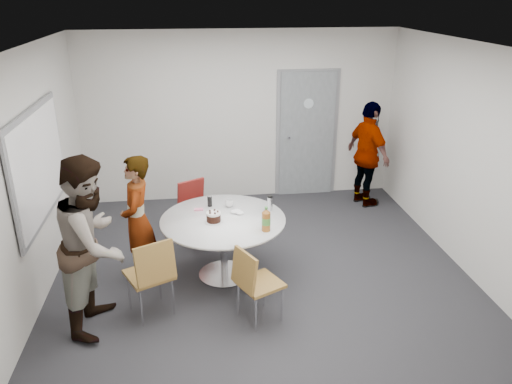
{
  "coord_description": "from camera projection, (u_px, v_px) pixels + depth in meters",
  "views": [
    {
      "loc": [
        -0.76,
        -5.28,
        3.25
      ],
      "look_at": [
        -0.04,
        0.25,
        0.97
      ],
      "focal_mm": 35.0,
      "sensor_mm": 36.0,
      "label": 1
    }
  ],
  "objects": [
    {
      "name": "floor",
      "position": [
        261.0,
        272.0,
        6.16
      ],
      "size": [
        5.0,
        5.0,
        0.0
      ],
      "primitive_type": "plane",
      "color": "black",
      "rests_on": "ground"
    },
    {
      "name": "ceiling",
      "position": [
        263.0,
        46.0,
        5.14
      ],
      "size": [
        5.0,
        5.0,
        0.0
      ],
      "primitive_type": "plane",
      "rotation": [
        3.14,
        0.0,
        0.0
      ],
      "color": "silver",
      "rests_on": "wall_back"
    },
    {
      "name": "wall_back",
      "position": [
        240.0,
        117.0,
        7.95
      ],
      "size": [
        5.0,
        0.0,
        5.0
      ],
      "primitive_type": "plane",
      "rotation": [
        1.57,
        0.0,
        0.0
      ],
      "color": "beige",
      "rests_on": "floor"
    },
    {
      "name": "wall_left",
      "position": [
        32.0,
        179.0,
        5.35
      ],
      "size": [
        0.0,
        5.0,
        5.0
      ],
      "primitive_type": "plane",
      "rotation": [
        1.57,
        0.0,
        1.57
      ],
      "color": "beige",
      "rests_on": "floor"
    },
    {
      "name": "wall_right",
      "position": [
        469.0,
        160.0,
        5.96
      ],
      "size": [
        0.0,
        5.0,
        5.0
      ],
      "primitive_type": "plane",
      "rotation": [
        1.57,
        0.0,
        -1.57
      ],
      "color": "beige",
      "rests_on": "floor"
    },
    {
      "name": "wall_front",
      "position": [
        314.0,
        293.0,
        3.36
      ],
      "size": [
        5.0,
        0.0,
        5.0
      ],
      "primitive_type": "plane",
      "rotation": [
        -1.57,
        0.0,
        0.0
      ],
      "color": "beige",
      "rests_on": "floor"
    },
    {
      "name": "door",
      "position": [
        307.0,
        135.0,
        8.19
      ],
      "size": [
        1.02,
        0.17,
        2.12
      ],
      "color": "slate",
      "rests_on": "wall_back"
    },
    {
      "name": "whiteboard",
      "position": [
        39.0,
        164.0,
        5.5
      ],
      "size": [
        0.04,
        1.9,
        1.25
      ],
      "color": "gray",
      "rests_on": "wall_left"
    },
    {
      "name": "table",
      "position": [
        225.0,
        227.0,
        5.85
      ],
      "size": [
        1.46,
        1.46,
        1.05
      ],
      "color": "silver",
      "rests_on": "floor"
    },
    {
      "name": "chair_near_left",
      "position": [
        152.0,
        271.0,
        5.12
      ],
      "size": [
        0.59,
        0.61,
        0.92
      ],
      "rotation": [
        0.0,
        0.0,
        0.45
      ],
      "color": "brown",
      "rests_on": "floor"
    },
    {
      "name": "chair_near_right",
      "position": [
        253.0,
        279.0,
        5.06
      ],
      "size": [
        0.57,
        0.55,
        0.85
      ],
      "rotation": [
        0.0,
        0.0,
        -1.1
      ],
      "color": "brown",
      "rests_on": "floor"
    },
    {
      "name": "chair_far",
      "position": [
        195.0,
        205.0,
        6.76
      ],
      "size": [
        0.57,
        0.59,
        0.86
      ],
      "rotation": [
        0.0,
        0.0,
        3.65
      ],
      "color": "maroon",
      "rests_on": "floor"
    },
    {
      "name": "person_main",
      "position": [
        138.0,
        220.0,
        5.74
      ],
      "size": [
        0.39,
        0.58,
        1.55
      ],
      "primitive_type": "imported",
      "rotation": [
        0.0,
        0.0,
        -1.61
      ],
      "color": "#A5C6EA",
      "rests_on": "floor"
    },
    {
      "name": "person_left",
      "position": [
        93.0,
        244.0,
        4.93
      ],
      "size": [
        0.83,
        0.99,
        1.83
      ],
      "primitive_type": "imported",
      "rotation": [
        0.0,
        0.0,
        1.4
      ],
      "color": "white",
      "rests_on": "floor"
    },
    {
      "name": "person_right",
      "position": [
        368.0,
        155.0,
        7.8
      ],
      "size": [
        0.67,
        1.06,
        1.68
      ],
      "primitive_type": "imported",
      "rotation": [
        0.0,
        0.0,
        1.86
      ],
      "color": "black",
      "rests_on": "floor"
    }
  ]
}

